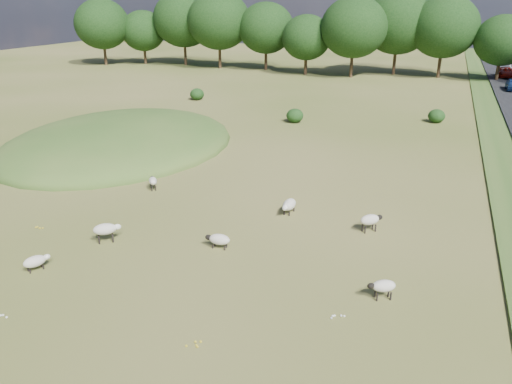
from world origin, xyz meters
TOP-DOWN VIEW (x-y plane):
  - ground at (0.00, 20.00)m, footprint 160.00×160.00m
  - mound at (-12.00, 12.00)m, footprint 16.00×20.00m
  - treeline at (-1.06, 55.44)m, footprint 96.28×14.66m
  - shrubs at (-2.60, 27.43)m, footprint 26.40×8.03m
  - sheep_0 at (-4.66, 4.71)m, footprint 0.88×1.02m
  - sheep_1 at (-4.22, -5.00)m, footprint 0.85×1.13m
  - sheep_2 at (3.76, 4.15)m, footprint 0.68×1.34m
  - sheep_3 at (-3.08, -1.86)m, footprint 1.22×1.07m
  - sheep_4 at (7.99, 3.46)m, footprint 1.14×1.08m
  - sheep_5 at (1.96, -0.62)m, footprint 1.18×0.58m
  - sheep_6 at (9.29, -2.19)m, footprint 1.11×0.83m
  - car_4 at (18.10, 58.97)m, footprint 2.14×4.64m

SIDE VIEW (x-z plane):
  - ground at x=0.00m, z-range 0.00..0.00m
  - mound at x=-12.00m, z-range -2.00..2.00m
  - sheep_1 at x=-4.22m, z-range 0.08..0.72m
  - sheep_5 at x=1.96m, z-range 0.09..0.76m
  - sheep_2 at x=3.76m, z-range 0.10..0.86m
  - sheep_0 at x=-4.66m, z-range 0.15..0.90m
  - sheep_6 at x=9.29m, z-range 0.15..0.94m
  - sheep_4 at x=7.99m, z-range 0.17..1.04m
  - shrubs at x=-2.60m, z-range -0.01..1.24m
  - sheep_3 at x=-3.08m, z-range 0.18..1.08m
  - car_4 at x=18.10m, z-range 0.25..1.54m
  - treeline at x=-1.06m, z-range 0.72..12.41m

